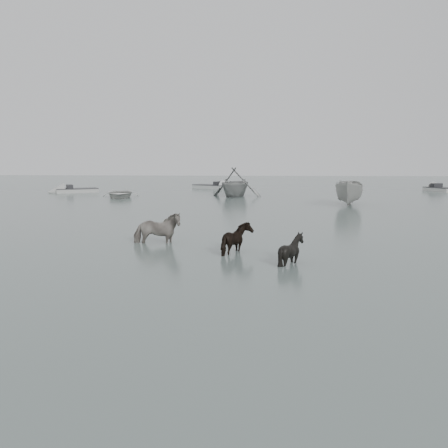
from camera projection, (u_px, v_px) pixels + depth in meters
The scene contains 10 objects.
ground at pixel (254, 253), 17.20m from camera, with size 140.00×140.00×0.00m, color #4B5954.
pony_pinto at pixel (157, 223), 19.01m from camera, with size 0.85×1.86×1.57m, color black.
pony_dark at pixel (238, 235), 17.13m from camera, with size 1.27×1.09×1.28m, color black.
pony_black at pixel (291, 243), 15.51m from camera, with size 1.01×1.14×1.26m, color black.
rowboat_lead at pixel (120, 192), 40.48m from camera, with size 2.92×4.09×0.85m, color silver.
rowboat_trail at pixel (235, 181), 41.51m from camera, with size 4.19×4.85×2.56m, color gray.
boat_small at pixel (350, 192), 33.97m from camera, with size 1.83×4.87×1.88m, color #A2A29D.
skiff_outer at pixel (77, 188), 46.12m from camera, with size 5.20×1.60×0.75m, color #A4A49F, non-canonical shape.
skiff_mid at pixel (213, 185), 52.06m from camera, with size 5.74×1.60×0.75m, color #AAACA9, non-canonical shape.
skiff_star at pixel (440, 187), 47.68m from camera, with size 4.01×1.60×0.75m, color #BBBAB6, non-canonical shape.
Camera 1 is at (0.03, -16.94, 3.31)m, focal length 40.00 mm.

